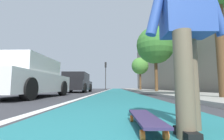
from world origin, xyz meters
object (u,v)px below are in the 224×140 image
Objects in this scene: skater_person at (186,23)px; street_tree_mid at (155,45)px; skateboard at (145,118)px; parked_car_near at (28,78)px; street_tree_far at (140,66)px; parked_car_mid at (77,83)px; traffic_light at (106,71)px.

street_tree_mid is at bearing -12.91° from skater_person.
skateboard is 5.67m from parked_car_near.
street_tree_far is (14.02, -6.38, 2.34)m from parked_car_near.
parked_car_near reaches higher than parked_car_mid.
skateboard is 11.42m from street_tree_mid.
skater_person is 0.32× the size of street_tree_mid.
traffic_light is at bearing 4.70° from skateboard.
parked_car_near is (4.50, 3.94, -0.22)m from skater_person.
street_tree_mid is at bearing -180.00° from street_tree_far.
parked_car_mid is at bearing 18.55° from skater_person.
skater_person reaches higher than parked_car_mid.
street_tree_mid reaches higher than parked_car_mid.
street_tree_far reaches higher than parked_car_near.
traffic_light is at bearing 5.53° from skater_person.
street_tree_mid reaches higher than skateboard.
parked_car_near reaches higher than skateboard.
parked_car_near is at bearing 155.53° from street_tree_far.
street_tree_mid is (6.16, -6.38, 2.90)m from parked_car_near.
skateboard is 0.20× the size of traffic_light.
skateboard is at bearing 165.13° from street_tree_mid.
skateboard is at bearing 171.37° from street_tree_far.
skater_person is 11.25m from street_tree_mid.
skateboard is 11.30m from parked_car_mid.
street_tree_mid reaches higher than parked_car_near.
traffic_light is 6.51m from street_tree_far.
traffic_light reaches higher than street_tree_far.
traffic_light is 13.27m from street_tree_mid.
skater_person is 5.98m from parked_car_near.
parked_car_near is 15.58m from street_tree_far.
parked_car_mid reaches higher than skateboard.
skateboard is at bearing 66.64° from skater_person.
skateboard is at bearing -175.30° from traffic_light.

